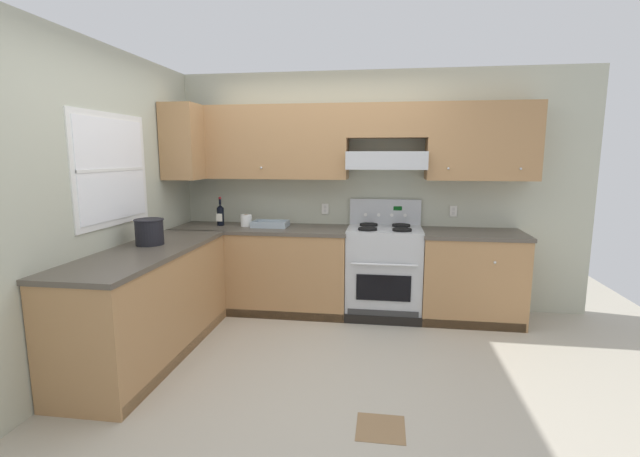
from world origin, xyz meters
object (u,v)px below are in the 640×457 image
stove (384,271)px  bucket (149,231)px  wine_bottle (220,214)px  paper_towel_roll (246,220)px  bowl (270,225)px

stove → bucket: bearing=-151.9°
bucket → stove: bearing=28.1°
wine_bottle → paper_towel_roll: wine_bottle is taller
wine_bottle → paper_towel_roll: 0.30m
stove → bowl: bearing=179.1°
bowl → paper_towel_roll: paper_towel_roll is taller
bucket → paper_towel_roll: size_ratio=1.96×
wine_bottle → paper_towel_roll: bearing=-1.3°
paper_towel_roll → wine_bottle: bearing=178.7°
bowl → bucket: (-0.78, -1.08, 0.10)m
stove → wine_bottle: bearing=178.9°
bowl → stove: bearing=-0.9°
stove → paper_towel_roll: (-1.48, 0.03, 0.49)m
stove → bowl: 1.30m
bowl → paper_towel_roll: (-0.27, 0.01, 0.04)m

